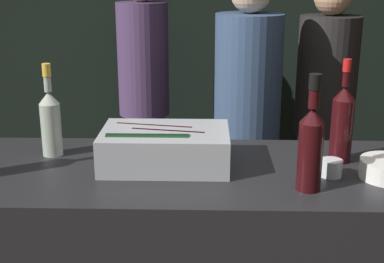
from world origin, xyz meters
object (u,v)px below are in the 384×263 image
object	(u,v)px
ice_bin_with_bottles	(163,146)
person_in_hoodie	(247,114)
person_blond_tee	(144,86)
candle_votive	(331,168)
red_wine_bottle_black_foil	(311,144)
red_wine_bottle_tall	(342,122)
person_grey_polo	(325,105)
rose_wine_bottle	(51,120)

from	to	relation	value
ice_bin_with_bottles	person_in_hoodie	distance (m)	1.15
person_in_hoodie	person_blond_tee	world-z (taller)	person_blond_tee
candle_votive	red_wine_bottle_black_foil	xyz separation A→B (m)	(-0.09, -0.11, 0.12)
candle_votive	person_blond_tee	xyz separation A→B (m)	(-0.80, 1.75, -0.13)
red_wine_bottle_black_foil	person_in_hoodie	distance (m)	1.30
red_wine_bottle_tall	person_blond_tee	world-z (taller)	person_blond_tee
red_wine_bottle_tall	person_blond_tee	bearing A→B (deg)	118.24
candle_votive	red_wine_bottle_black_foil	distance (m)	0.19
person_in_hoodie	person_grey_polo	world-z (taller)	person_in_hoodie
rose_wine_bottle	person_grey_polo	bearing A→B (deg)	45.75
rose_wine_bottle	ice_bin_with_bottles	bearing A→B (deg)	-13.30
person_blond_tee	ice_bin_with_bottles	bearing A→B (deg)	35.58
ice_bin_with_bottles	person_blond_tee	bearing A→B (deg)	98.86
red_wine_bottle_tall	person_blond_tee	distance (m)	1.84
ice_bin_with_bottles	rose_wine_bottle	bearing A→B (deg)	166.70
candle_votive	person_in_hoodie	xyz separation A→B (m)	(-0.18, 1.16, -0.14)
person_in_hoodie	person_blond_tee	xyz separation A→B (m)	(-0.62, 0.59, 0.02)
person_in_hoodie	person_grey_polo	size ratio (longest dim) A/B	1.02
red_wine_bottle_black_foil	person_blond_tee	size ratio (longest dim) A/B	0.21
red_wine_bottle_black_foil	person_blond_tee	xyz separation A→B (m)	(-0.71, 1.86, -0.24)
ice_bin_with_bottles	rose_wine_bottle	size ratio (longest dim) A/B	1.29
person_in_hoodie	candle_votive	bearing A→B (deg)	-157.66
person_blond_tee	red_wine_bottle_tall	bearing A→B (deg)	54.96
rose_wine_bottle	person_grey_polo	world-z (taller)	person_grey_polo
red_wine_bottle_black_foil	person_in_hoodie	size ratio (longest dim) A/B	0.21
red_wine_bottle_tall	rose_wine_bottle	bearing A→B (deg)	177.95
ice_bin_with_bottles	red_wine_bottle_black_foil	world-z (taller)	red_wine_bottle_black_foil
red_wine_bottle_tall	person_grey_polo	bearing A→B (deg)	79.86
rose_wine_bottle	person_blond_tee	distance (m)	1.60
rose_wine_bottle	red_wine_bottle_black_foil	bearing A→B (deg)	-18.44
ice_bin_with_bottles	red_wine_bottle_tall	world-z (taller)	red_wine_bottle_tall
person_in_hoodie	person_blond_tee	size ratio (longest dim) A/B	0.99
candle_votive	red_wine_bottle_tall	world-z (taller)	red_wine_bottle_tall
red_wine_bottle_tall	person_grey_polo	distance (m)	1.36
person_in_hoodie	rose_wine_bottle	bearing A→B (deg)	155.37
ice_bin_with_bottles	person_grey_polo	world-z (taller)	person_grey_polo
red_wine_bottle_black_foil	rose_wine_bottle	distance (m)	0.90
red_wine_bottle_tall	person_blond_tee	size ratio (longest dim) A/B	0.21
rose_wine_bottle	person_grey_polo	size ratio (longest dim) A/B	0.20
red_wine_bottle_black_foil	person_grey_polo	size ratio (longest dim) A/B	0.22
red_wine_bottle_black_foil	red_wine_bottle_tall	bearing A→B (deg)	58.62
ice_bin_with_bottles	red_wine_bottle_tall	bearing A→B (deg)	5.60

